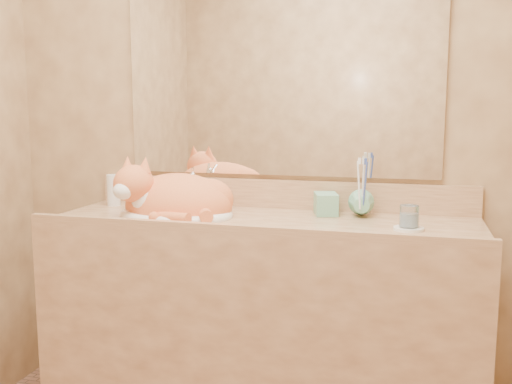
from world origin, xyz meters
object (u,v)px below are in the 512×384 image
(vanity_counter, at_px, (261,328))
(soap_dispenser, at_px, (328,193))
(sink_basin, at_px, (176,199))
(water_glass, at_px, (409,216))
(toothbrush_cup, at_px, (362,207))
(cat, at_px, (172,197))

(vanity_counter, xyz_separation_m, soap_dispenser, (0.23, 0.11, 0.52))
(vanity_counter, relative_size, sink_basin, 3.68)
(vanity_counter, bearing_deg, water_glass, -5.29)
(water_glass, bearing_deg, toothbrush_cup, 137.59)
(vanity_counter, xyz_separation_m, cat, (-0.35, -0.02, 0.50))
(toothbrush_cup, relative_size, water_glass, 1.34)
(cat, distance_m, water_glass, 0.89)
(toothbrush_cup, bearing_deg, cat, -169.59)
(soap_dispenser, relative_size, toothbrush_cup, 1.87)
(cat, height_order, toothbrush_cup, cat)
(sink_basin, relative_size, toothbrush_cup, 4.29)
(cat, height_order, soap_dispenser, cat)
(vanity_counter, distance_m, soap_dispenser, 0.58)
(sink_basin, height_order, toothbrush_cup, sink_basin)
(vanity_counter, height_order, toothbrush_cup, toothbrush_cup)
(sink_basin, xyz_separation_m, toothbrush_cup, (0.70, 0.13, -0.02))
(water_glass, bearing_deg, cat, 178.19)
(cat, height_order, water_glass, cat)
(vanity_counter, bearing_deg, soap_dispenser, 24.57)
(soap_dispenser, distance_m, water_glass, 0.34)
(vanity_counter, distance_m, toothbrush_cup, 0.60)
(vanity_counter, distance_m, sink_basin, 0.60)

